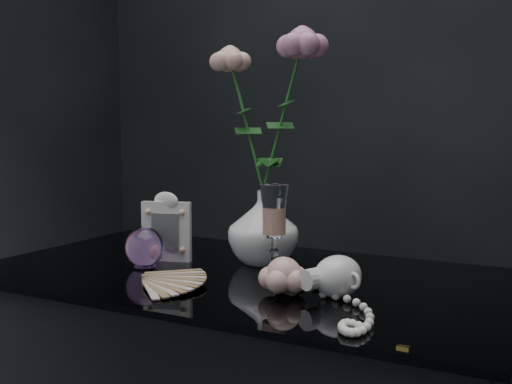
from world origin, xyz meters
The scene contains 8 objects.
vase centered at (0.00, 0.14, 0.84)m, with size 0.15×0.15×0.16m, color white.
wine_glass centered at (0.08, 0.04, 0.85)m, with size 0.06×0.06×0.18m, color white, non-canonical shape.
picture_frame centered at (-0.19, 0.07, 0.84)m, with size 0.11×0.09×0.15m, color white, non-canonical shape.
paperweight centered at (-0.20, 0.00, 0.80)m, with size 0.08×0.08×0.08m, color #B07FCF, non-canonical shape.
paper_fan centered at (-0.10, -0.12, 0.77)m, with size 0.22×0.17×0.02m, color beige, non-canonical shape.
loose_rose centered at (0.14, -0.05, 0.79)m, with size 0.14×0.19×0.06m, color #FFB3A4, non-canonical shape.
pearl_jar centered at (0.23, -0.02, 0.80)m, with size 0.25×0.26×0.08m, color white, non-canonical shape.
roses centered at (0.01, 0.15, 1.10)m, with size 0.24×0.11×0.38m.
Camera 1 is at (0.57, -0.97, 1.04)m, focal length 42.00 mm.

